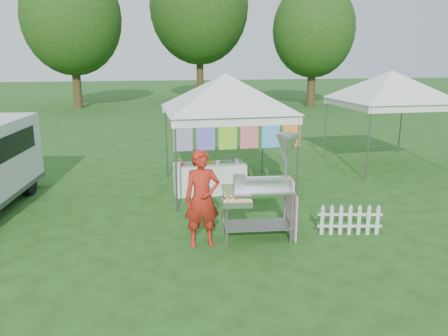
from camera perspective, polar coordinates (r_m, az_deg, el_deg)
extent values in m
plane|color=#224212|center=(8.37, 5.18, -9.68)|extent=(120.00, 120.00, 0.00)
cylinder|color=#59595E|center=(9.71, -6.29, 0.26)|extent=(0.04, 0.04, 2.10)
cylinder|color=#59595E|center=(10.35, 9.56, 1.02)|extent=(0.04, 0.04, 2.10)
cylinder|color=#59595E|center=(12.48, -7.53, 3.35)|extent=(0.04, 0.04, 2.10)
cylinder|color=#59595E|center=(12.98, 5.10, 3.84)|extent=(0.04, 0.04, 2.10)
cube|color=white|center=(9.76, 1.94, 6.08)|extent=(3.00, 0.03, 0.22)
cube|color=white|center=(12.51, -1.11, 7.90)|extent=(3.00, 0.03, 0.22)
pyramid|color=white|center=(11.05, 0.23, 12.26)|extent=(4.24, 4.24, 0.90)
cylinder|color=#59595E|center=(9.74, 1.94, 6.55)|extent=(3.00, 0.03, 0.03)
cube|color=#31B8A5|center=(9.59, -5.38, 4.25)|extent=(0.42, 0.01, 0.70)
cube|color=purple|center=(9.65, -2.42, 4.37)|extent=(0.42, 0.01, 0.70)
cube|color=#1F9F1A|center=(9.74, 0.49, 4.47)|extent=(0.42, 0.01, 0.70)
cube|color=#BE179C|center=(9.86, 3.34, 4.57)|extent=(0.42, 0.01, 0.70)
cube|color=blue|center=(10.00, 6.12, 4.64)|extent=(0.42, 0.01, 0.70)
cube|color=red|center=(10.16, 8.82, 4.71)|extent=(0.42, 0.01, 0.70)
cylinder|color=#59595E|center=(12.81, 18.34, 3.03)|extent=(0.04, 0.04, 2.10)
cylinder|color=#59595E|center=(15.30, 13.11, 5.11)|extent=(0.04, 0.04, 2.10)
cylinder|color=#59595E|center=(16.68, 22.06, 5.17)|extent=(0.04, 0.04, 2.10)
cube|color=white|center=(13.44, 23.96, 7.13)|extent=(3.00, 0.03, 0.22)
cube|color=white|center=(15.83, 18.04, 8.55)|extent=(3.00, 0.03, 0.22)
pyramid|color=white|center=(14.55, 21.12, 11.82)|extent=(4.24, 4.24, 0.90)
cylinder|color=#59595E|center=(13.43, 24.00, 7.47)|extent=(3.00, 0.03, 0.03)
cylinder|color=#332412|center=(31.56, -18.71, 10.98)|extent=(0.56, 0.56, 3.96)
ellipsoid|color=#335C19|center=(31.63, -19.29, 17.98)|extent=(6.40, 6.40, 7.36)
cylinder|color=#332412|center=(35.71, -3.16, 12.70)|extent=(0.56, 0.56, 4.84)
ellipsoid|color=#335C19|center=(35.90, -3.27, 20.27)|extent=(7.60, 7.60, 8.74)
cylinder|color=#332412|center=(31.81, 11.34, 11.07)|extent=(0.56, 0.56, 3.52)
ellipsoid|color=#335C19|center=(31.82, 11.65, 17.26)|extent=(5.60, 5.60, 6.44)
cylinder|color=gray|center=(8.02, 0.34, -6.88)|extent=(0.05, 0.05, 0.99)
cylinder|color=gray|center=(8.23, 8.83, -6.50)|extent=(0.05, 0.05, 0.99)
cylinder|color=gray|center=(8.54, -0.05, -5.54)|extent=(0.05, 0.05, 0.99)
cylinder|color=gray|center=(8.74, 7.93, -5.22)|extent=(0.05, 0.05, 0.99)
cube|color=gray|center=(8.44, 4.28, -7.42)|extent=(1.31, 0.75, 0.02)
cube|color=#B7B7BC|center=(8.21, 4.37, -2.80)|extent=(1.37, 0.79, 0.04)
cube|color=#B7B7BC|center=(8.26, 5.66, -1.95)|extent=(0.95, 0.37, 0.16)
cube|color=gray|center=(8.17, 2.05, -1.80)|extent=(0.24, 0.26, 0.24)
cylinder|color=gray|center=(8.24, 8.12, 0.72)|extent=(0.06, 0.06, 0.99)
cone|color=#B7B7BC|center=(8.18, 8.19, 2.59)|extent=(0.43, 0.43, 0.44)
cylinder|color=#B7B7BC|center=(8.13, 8.25, 4.25)|extent=(0.46, 0.46, 0.07)
cube|color=#B7B7BC|center=(7.78, 1.69, -4.56)|extent=(0.56, 0.38, 0.11)
cube|color=#F4A4BA|center=(8.50, 8.76, -5.82)|extent=(0.11, 0.82, 0.89)
cube|color=white|center=(8.01, 9.02, -2.39)|extent=(0.03, 0.15, 0.20)
imported|color=#AD2215|center=(7.92, -2.88, -4.05)|extent=(0.66, 0.43, 1.80)
cube|color=silver|center=(12.75, -27.07, 0.78)|extent=(1.87, 0.90, 0.85)
cube|color=black|center=(10.93, -25.84, 2.70)|extent=(0.38, 2.58, 0.52)
cube|color=black|center=(12.94, -26.82, 4.19)|extent=(1.59, 0.25, 0.52)
cylinder|color=black|center=(12.07, -24.17, -1.72)|extent=(0.29, 0.67, 0.64)
cube|color=silver|center=(8.79, 12.69, -6.80)|extent=(0.07, 0.03, 0.56)
cube|color=silver|center=(8.83, 13.84, -6.77)|extent=(0.07, 0.03, 0.56)
cube|color=silver|center=(8.87, 14.98, -6.74)|extent=(0.07, 0.03, 0.56)
cube|color=silver|center=(8.92, 16.10, -6.70)|extent=(0.07, 0.03, 0.56)
cube|color=silver|center=(8.97, 17.22, -6.67)|extent=(0.07, 0.03, 0.56)
cube|color=silver|center=(9.03, 18.32, -6.63)|extent=(0.07, 0.03, 0.56)
cube|color=silver|center=(9.08, 19.40, -6.58)|extent=(0.07, 0.03, 0.56)
cube|color=silver|center=(8.96, 16.06, -7.30)|extent=(1.24, 0.28, 0.05)
cube|color=silver|center=(8.87, 16.17, -5.86)|extent=(1.24, 0.28, 0.05)
cube|color=white|center=(11.19, -1.89, -1.33)|extent=(1.80, 0.70, 0.76)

